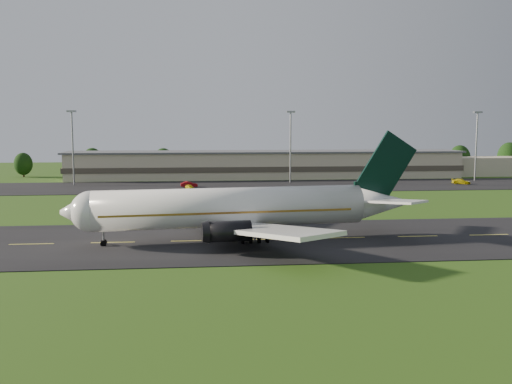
{
  "coord_description": "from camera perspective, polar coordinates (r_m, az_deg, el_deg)",
  "views": [
    {
      "loc": [
        -21.03,
        -79.65,
        16.35
      ],
      "look_at": [
        -12.12,
        8.0,
        6.0
      ],
      "focal_mm": 40.0,
      "sensor_mm": 36.0,
      "label": 1
    }
  ],
  "objects": [
    {
      "name": "ground",
      "position": [
        83.98,
        8.84,
        -4.61
      ],
      "size": [
        360.0,
        360.0,
        0.0
      ],
      "primitive_type": "plane",
      "color": "#224711",
      "rests_on": "ground"
    },
    {
      "name": "taxiway",
      "position": [
        83.97,
        8.85,
        -4.57
      ],
      "size": [
        220.0,
        30.0,
        0.1
      ],
      "primitive_type": "cube",
      "color": "black",
      "rests_on": "ground"
    },
    {
      "name": "apron",
      "position": [
        153.96,
        2.08,
        0.62
      ],
      "size": [
        260.0,
        30.0,
        0.1
      ],
      "primitive_type": "cube",
      "color": "black",
      "rests_on": "ground"
    },
    {
      "name": "airliner",
      "position": [
        80.76,
        -1.97,
        -1.63
      ],
      "size": [
        51.25,
        41.96,
        15.57
      ],
      "rotation": [
        0.0,
        0.0,
        0.1
      ],
      "color": "white",
      "rests_on": "ground"
    },
    {
      "name": "terminal",
      "position": [
        178.38,
        3.06,
        2.72
      ],
      "size": [
        145.0,
        16.0,
        8.4
      ],
      "color": "beige",
      "rests_on": "ground"
    },
    {
      "name": "light_mast_west",
      "position": [
        163.26,
        -17.88,
        5.11
      ],
      "size": [
        2.4,
        1.2,
        20.35
      ],
      "color": "gray",
      "rests_on": "ground"
    },
    {
      "name": "light_mast_centre",
      "position": [
        161.79,
        3.47,
        5.41
      ],
      "size": [
        2.4,
        1.2,
        20.35
      ],
      "color": "gray",
      "rests_on": "ground"
    },
    {
      "name": "light_mast_east",
      "position": [
        179.07,
        21.19,
        5.09
      ],
      "size": [
        2.4,
        1.2,
        20.35
      ],
      "color": "gray",
      "rests_on": "ground"
    },
    {
      "name": "tree_line",
      "position": [
        195.95,
        12.43,
        3.24
      ],
      "size": [
        200.1,
        8.97,
        10.54
      ],
      "color": "black",
      "rests_on": "ground"
    },
    {
      "name": "service_vehicle_a",
      "position": [
        146.14,
        -6.66,
        0.5
      ],
      "size": [
        2.69,
        3.74,
        1.18
      ],
      "primitive_type": "imported",
      "rotation": [
        0.0,
        0.0,
        0.42
      ],
      "color": "#D1C30C",
      "rests_on": "apron"
    },
    {
      "name": "service_vehicle_b",
      "position": [
        151.26,
        -6.7,
        0.77
      ],
      "size": [
        4.58,
        1.93,
        1.47
      ],
      "primitive_type": "imported",
      "rotation": [
        0.0,
        0.0,
        1.65
      ],
      "color": "maroon",
      "rests_on": "apron"
    },
    {
      "name": "service_vehicle_c",
      "position": [
        155.69,
        11.41,
        0.82
      ],
      "size": [
        4.84,
        5.0,
        1.33
      ],
      "primitive_type": "imported",
      "rotation": [
        0.0,
        0.0,
        -0.74
      ],
      "color": "silver",
      "rests_on": "apron"
    },
    {
      "name": "service_vehicle_d",
      "position": [
        168.06,
        19.82,
        1.0
      ],
      "size": [
        5.29,
        4.34,
        1.44
      ],
      "primitive_type": "imported",
      "rotation": [
        0.0,
        0.0,
        1.01
      ],
      "color": "gold",
      "rests_on": "apron"
    }
  ]
}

